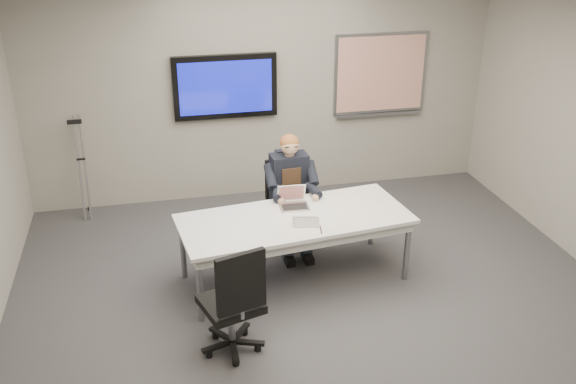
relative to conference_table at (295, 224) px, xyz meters
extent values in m
cube|color=#39393B|center=(0.12, -0.76, -0.63)|extent=(6.00, 6.00, 0.02)
cube|color=silver|center=(0.12, -0.76, 2.17)|extent=(6.00, 6.00, 0.02)
cube|color=gray|center=(0.12, 2.24, 0.77)|extent=(6.00, 0.02, 2.80)
cube|color=silver|center=(0.00, 0.00, 0.06)|extent=(2.41, 1.23, 0.04)
cube|color=silver|center=(0.00, 0.00, -0.01)|extent=(2.31, 1.13, 0.10)
cylinder|color=gray|center=(-1.02, -0.53, -0.29)|extent=(0.06, 0.06, 0.68)
cylinder|color=gray|center=(1.12, -0.27, -0.29)|extent=(0.06, 0.06, 0.68)
cylinder|color=gray|center=(-1.12, 0.27, -0.29)|extent=(0.06, 0.06, 0.68)
cylinder|color=gray|center=(1.02, 0.53, -0.29)|extent=(0.06, 0.06, 0.68)
cube|color=black|center=(-0.38, 2.19, 0.87)|extent=(1.30, 0.08, 0.80)
cube|color=#0D1397|center=(-0.38, 2.15, 0.87)|extent=(1.16, 0.01, 0.66)
cube|color=gray|center=(1.67, 2.22, 0.92)|extent=(1.25, 0.04, 1.05)
cube|color=white|center=(1.67, 2.20, 0.92)|extent=(1.18, 0.01, 0.98)
cube|color=gray|center=(1.67, 2.18, 0.37)|extent=(1.18, 0.05, 0.04)
cylinder|color=gray|center=(0.12, 0.81, -0.38)|extent=(0.05, 0.05, 0.33)
cube|color=black|center=(0.12, 0.81, -0.21)|extent=(0.50, 0.50, 0.06)
cube|color=black|center=(0.08, 1.01, 0.09)|extent=(0.38, 0.13, 0.48)
cylinder|color=gray|center=(-0.80, -1.01, -0.35)|extent=(0.06, 0.06, 0.37)
cube|color=black|center=(-0.80, -1.01, -0.16)|extent=(0.59, 0.59, 0.07)
cube|color=black|center=(-0.74, -1.23, 0.18)|extent=(0.43, 0.17, 0.53)
cube|color=black|center=(0.12, 0.78, 0.17)|extent=(0.42, 0.26, 0.56)
cube|color=#3B2718|center=(0.12, 0.66, 0.20)|extent=(0.21, 0.03, 0.27)
sphere|color=tan|center=(0.12, 0.75, 0.57)|extent=(0.20, 0.20, 0.20)
ellipsoid|color=brown|center=(0.12, 0.77, 0.60)|extent=(0.21, 0.21, 0.18)
cube|color=silver|center=(0.04, 0.21, 0.09)|extent=(0.31, 0.22, 0.02)
cube|color=black|center=(0.04, 0.20, 0.10)|extent=(0.26, 0.16, 0.00)
cube|color=silver|center=(0.04, 0.35, 0.19)|extent=(0.30, 0.09, 0.20)
cube|color=#B61315|center=(0.04, 0.34, 0.20)|extent=(0.26, 0.07, 0.16)
cylinder|color=black|center=(0.18, -0.33, 0.09)|extent=(0.04, 0.14, 0.01)
camera|label=1|loc=(-1.34, -5.60, 2.98)|focal=40.00mm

